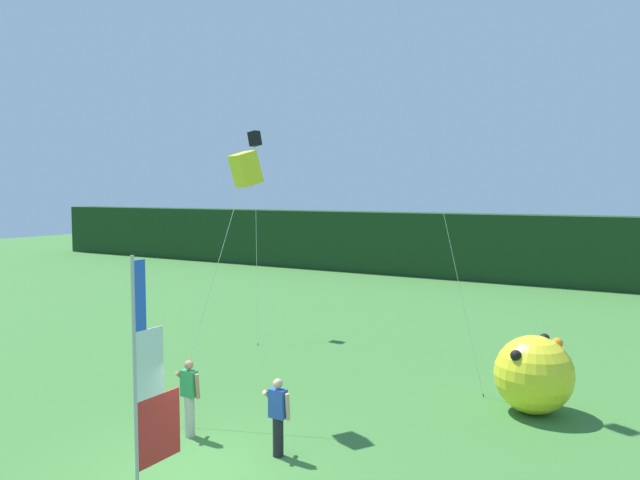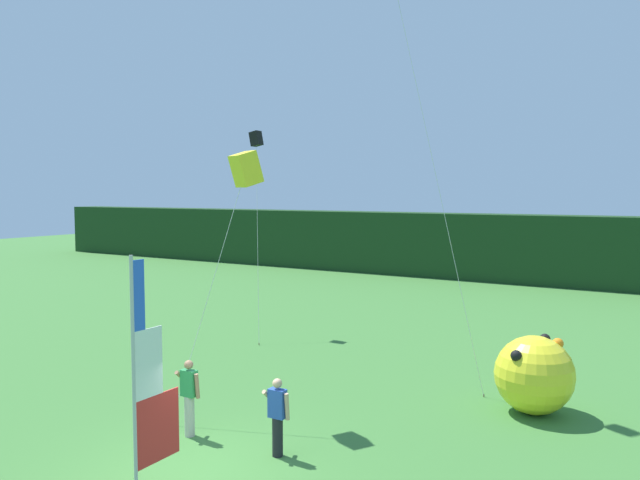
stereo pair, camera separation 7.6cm
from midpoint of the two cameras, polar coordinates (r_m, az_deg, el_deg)
name	(u,v)px [view 2 (the right image)]	position (r m, az deg, el deg)	size (l,w,h in m)	color
ground_plane	(198,469)	(13.19, -10.86, -19.80)	(120.00, 120.00, 0.00)	#3D7533
distant_treeline	(536,249)	(38.84, 19.13, -0.81)	(80.00, 2.40, 4.03)	#193819
banner_flag	(148,390)	(11.12, -15.19, -12.98)	(0.06, 1.03, 4.38)	#B7B7BC
person_near_banner	(278,415)	(13.26, -3.71, -15.58)	(0.55, 0.48, 1.62)	black
person_mid_field	(189,396)	(14.50, -11.65, -13.68)	(0.55, 0.48, 1.71)	#B7B2A3
inflatable_balloon	(534,375)	(16.42, 19.03, -11.49)	(1.91, 1.91, 1.91)	yellow
kite_black_box_0	(256,140)	(24.91, -5.74, 9.01)	(2.14, 2.62, 7.77)	brown
kite_yellow_box_1	(246,170)	(15.41, -6.62, 6.38)	(1.18, 2.35, 6.40)	brown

